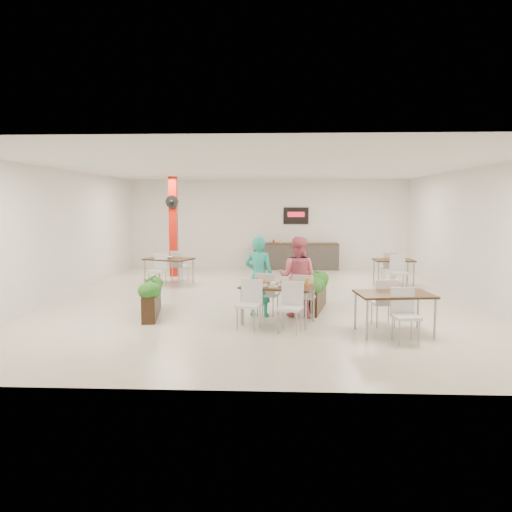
% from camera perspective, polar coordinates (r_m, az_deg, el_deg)
% --- Properties ---
extents(ground, '(12.00, 12.00, 0.00)m').
position_cam_1_polar(ground, '(12.32, 0.79, -4.99)').
color(ground, beige).
rests_on(ground, ground).
extents(room_shell, '(10.10, 12.10, 3.22)m').
position_cam_1_polar(room_shell, '(12.09, 0.81, 4.38)').
color(room_shell, white).
rests_on(room_shell, ground).
extents(red_column, '(0.40, 0.41, 3.20)m').
position_cam_1_polar(red_column, '(16.24, -9.42, 3.46)').
color(red_column, '#B5190C').
rests_on(red_column, ground).
extents(service_counter, '(3.00, 0.64, 2.20)m').
position_cam_1_polar(service_counter, '(17.85, 4.58, 0.05)').
color(service_counter, '#2F2C2A').
rests_on(service_counter, ground).
extents(main_table, '(1.62, 1.90, 0.92)m').
position_cam_1_polar(main_table, '(9.82, 2.47, -4.08)').
color(main_table, '#311E10').
rests_on(main_table, ground).
extents(diner_man, '(0.70, 0.56, 1.68)m').
position_cam_1_polar(diner_man, '(10.44, 0.35, -2.31)').
color(diner_man, '#29B4A2').
rests_on(diner_man, ground).
extents(diner_woman, '(0.96, 0.84, 1.68)m').
position_cam_1_polar(diner_woman, '(10.44, 4.74, -2.36)').
color(diner_woman, '#EC6983').
rests_on(diner_woman, ground).
extents(planter_left, '(0.61, 1.68, 0.88)m').
position_cam_1_polar(planter_left, '(10.71, -11.86, -4.17)').
color(planter_left, black).
rests_on(planter_left, ground).
extents(planter_right, '(0.68, 1.68, 0.89)m').
position_cam_1_polar(planter_right, '(11.16, 6.89, -3.70)').
color(planter_right, black).
rests_on(planter_right, ground).
extents(side_table_a, '(1.53, 1.66, 0.92)m').
position_cam_1_polar(side_table_a, '(14.83, -9.92, -0.69)').
color(side_table_a, '#311E10').
rests_on(side_table_a, ground).
extents(side_table_b, '(1.12, 1.63, 0.92)m').
position_cam_1_polar(side_table_b, '(14.84, 15.45, -0.88)').
color(side_table_b, '#311E10').
rests_on(side_table_b, ground).
extents(side_table_c, '(1.42, 1.66, 0.92)m').
position_cam_1_polar(side_table_c, '(9.37, 15.51, -4.79)').
color(side_table_c, '#311E10').
rests_on(side_table_c, ground).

